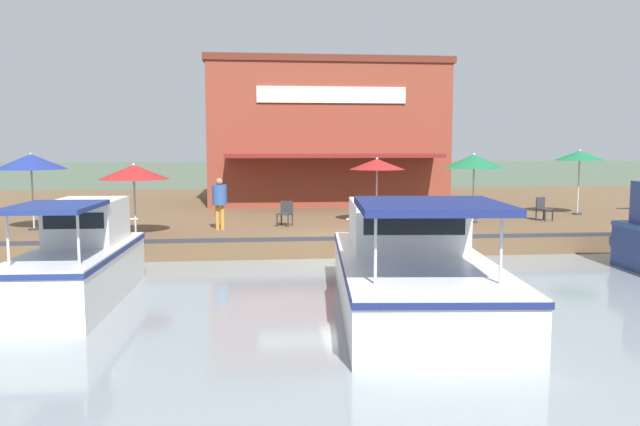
{
  "coord_description": "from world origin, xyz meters",
  "views": [
    {
      "loc": [
        17.64,
        -3.22,
        3.34
      ],
      "look_at": [
        -1.0,
        -1.24,
        1.3
      ],
      "focal_mm": 35.0,
      "sensor_mm": 36.0,
      "label": 1
    }
  ],
  "objects_px": {
    "patio_umbrella_far_corner": "(31,162)",
    "motorboat_nearest_quay": "(407,264)",
    "cafe_chair_far_corner_seat": "(111,208)",
    "patio_umbrella_mid_patio_right": "(580,156)",
    "patio_umbrella_by_entrance": "(474,161)",
    "cafe_chair_back_row_seat": "(285,212)",
    "waterfront_restaurant": "(322,133)",
    "patio_umbrella_mid_patio_left": "(134,172)",
    "patio_umbrella_near_quay_edge": "(377,164)",
    "cafe_chair_facing_river": "(439,217)",
    "motorboat_far_downstream": "(85,260)",
    "cafe_chair_beside_entrance": "(543,208)",
    "person_mid_patio": "(220,197)",
    "tree_downstream_bank": "(411,117)"
  },
  "relations": [
    {
      "from": "patio_umbrella_mid_patio_right",
      "to": "cafe_chair_far_corner_seat",
      "type": "relative_size",
      "value": 3.03
    },
    {
      "from": "cafe_chair_beside_entrance",
      "to": "cafe_chair_back_row_seat",
      "type": "bearing_deg",
      "value": -86.89
    },
    {
      "from": "patio_umbrella_mid_patio_right",
      "to": "person_mid_patio",
      "type": "relative_size",
      "value": 1.53
    },
    {
      "from": "motorboat_nearest_quay",
      "to": "cafe_chair_back_row_seat",
      "type": "bearing_deg",
      "value": -165.65
    },
    {
      "from": "cafe_chair_back_row_seat",
      "to": "tree_downstream_bank",
      "type": "distance_m",
      "value": 15.22
    },
    {
      "from": "waterfront_restaurant",
      "to": "patio_umbrella_far_corner",
      "type": "bearing_deg",
      "value": -46.49
    },
    {
      "from": "patio_umbrella_far_corner",
      "to": "cafe_chair_far_corner_seat",
      "type": "distance_m",
      "value": 3.48
    },
    {
      "from": "motorboat_nearest_quay",
      "to": "tree_downstream_bank",
      "type": "xyz_separation_m",
      "value": [
        -21.05,
        5.39,
        4.06
      ]
    },
    {
      "from": "waterfront_restaurant",
      "to": "cafe_chair_far_corner_seat",
      "type": "relative_size",
      "value": 13.01
    },
    {
      "from": "patio_umbrella_mid_patio_left",
      "to": "cafe_chair_facing_river",
      "type": "distance_m",
      "value": 9.57
    },
    {
      "from": "cafe_chair_facing_river",
      "to": "motorboat_nearest_quay",
      "type": "xyz_separation_m",
      "value": [
        6.42,
        -2.63,
        -0.24
      ]
    },
    {
      "from": "patio_umbrella_mid_patio_left",
      "to": "motorboat_nearest_quay",
      "type": "distance_m",
      "value": 9.69
    },
    {
      "from": "patio_umbrella_mid_patio_left",
      "to": "motorboat_far_downstream",
      "type": "bearing_deg",
      "value": -0.33
    },
    {
      "from": "cafe_chair_beside_entrance",
      "to": "person_mid_patio",
      "type": "distance_m",
      "value": 11.69
    },
    {
      "from": "cafe_chair_facing_river",
      "to": "cafe_chair_beside_entrance",
      "type": "height_order",
      "value": "same"
    },
    {
      "from": "cafe_chair_back_row_seat",
      "to": "patio_umbrella_mid_patio_left",
      "type": "bearing_deg",
      "value": -69.73
    },
    {
      "from": "patio_umbrella_by_entrance",
      "to": "cafe_chair_back_row_seat",
      "type": "relative_size",
      "value": 2.9
    },
    {
      "from": "patio_umbrella_far_corner",
      "to": "person_mid_patio",
      "type": "distance_m",
      "value": 6.16
    },
    {
      "from": "patio_umbrella_mid_patio_left",
      "to": "cafe_chair_facing_river",
      "type": "relative_size",
      "value": 2.58
    },
    {
      "from": "patio_umbrella_far_corner",
      "to": "patio_umbrella_mid_patio_left",
      "type": "relative_size",
      "value": 1.14
    },
    {
      "from": "patio_umbrella_mid_patio_left",
      "to": "cafe_chair_far_corner_seat",
      "type": "relative_size",
      "value": 2.58
    },
    {
      "from": "cafe_chair_facing_river",
      "to": "cafe_chair_beside_entrance",
      "type": "relative_size",
      "value": 1.0
    },
    {
      "from": "patio_umbrella_by_entrance",
      "to": "motorboat_nearest_quay",
      "type": "height_order",
      "value": "patio_umbrella_by_entrance"
    },
    {
      "from": "cafe_chair_back_row_seat",
      "to": "cafe_chair_facing_river",
      "type": "height_order",
      "value": "same"
    },
    {
      "from": "cafe_chair_back_row_seat",
      "to": "cafe_chair_far_corner_seat",
      "type": "xyz_separation_m",
      "value": [
        -2.19,
        -6.27,
        0.0
      ]
    },
    {
      "from": "patio_umbrella_far_corner",
      "to": "cafe_chair_facing_river",
      "type": "distance_m",
      "value": 13.22
    },
    {
      "from": "patio_umbrella_far_corner",
      "to": "patio_umbrella_mid_patio_left",
      "type": "bearing_deg",
      "value": 65.71
    },
    {
      "from": "waterfront_restaurant",
      "to": "cafe_chair_back_row_seat",
      "type": "bearing_deg",
      "value": -13.39
    },
    {
      "from": "patio_umbrella_near_quay_edge",
      "to": "patio_umbrella_mid_patio_right",
      "type": "bearing_deg",
      "value": 101.74
    },
    {
      "from": "waterfront_restaurant",
      "to": "motorboat_far_downstream",
      "type": "xyz_separation_m",
      "value": [
        17.22,
        -7.06,
        -3.06
      ]
    },
    {
      "from": "patio_umbrella_mid_patio_right",
      "to": "motorboat_nearest_quay",
      "type": "height_order",
      "value": "patio_umbrella_mid_patio_right"
    },
    {
      "from": "patio_umbrella_far_corner",
      "to": "patio_umbrella_mid_patio_left",
      "type": "xyz_separation_m",
      "value": [
        1.59,
        3.52,
        -0.28
      ]
    },
    {
      "from": "patio_umbrella_far_corner",
      "to": "patio_umbrella_by_entrance",
      "type": "distance_m",
      "value": 14.87
    },
    {
      "from": "patio_umbrella_mid_patio_left",
      "to": "patio_umbrella_mid_patio_right",
      "type": "xyz_separation_m",
      "value": [
        -4.01,
        16.4,
        0.4
      ]
    },
    {
      "from": "patio_umbrella_mid_patio_right",
      "to": "waterfront_restaurant",
      "type": "bearing_deg",
      "value": -128.96
    },
    {
      "from": "waterfront_restaurant",
      "to": "motorboat_far_downstream",
      "type": "height_order",
      "value": "waterfront_restaurant"
    },
    {
      "from": "patio_umbrella_far_corner",
      "to": "person_mid_patio",
      "type": "bearing_deg",
      "value": 84.58
    },
    {
      "from": "waterfront_restaurant",
      "to": "patio_umbrella_far_corner",
      "type": "relative_size",
      "value": 4.42
    },
    {
      "from": "patio_umbrella_far_corner",
      "to": "patio_umbrella_mid_patio_left",
      "type": "distance_m",
      "value": 3.87
    },
    {
      "from": "cafe_chair_facing_river",
      "to": "waterfront_restaurant",
      "type": "bearing_deg",
      "value": -168.39
    },
    {
      "from": "cafe_chair_far_corner_seat",
      "to": "tree_downstream_bank",
      "type": "height_order",
      "value": "tree_downstream_bank"
    },
    {
      "from": "cafe_chair_beside_entrance",
      "to": "motorboat_far_downstream",
      "type": "relative_size",
      "value": 0.15
    },
    {
      "from": "tree_downstream_bank",
      "to": "patio_umbrella_mid_patio_left",
      "type": "bearing_deg",
      "value": -40.33
    },
    {
      "from": "patio_umbrella_far_corner",
      "to": "motorboat_nearest_quay",
      "type": "bearing_deg",
      "value": 51.39
    },
    {
      "from": "patio_umbrella_by_entrance",
      "to": "cafe_chair_facing_river",
      "type": "xyz_separation_m",
      "value": [
        2.18,
        -1.89,
        -1.7
      ]
    },
    {
      "from": "patio_umbrella_near_quay_edge",
      "to": "cafe_chair_far_corner_seat",
      "type": "xyz_separation_m",
      "value": [
        -1.67,
        -9.53,
        -1.6
      ]
    },
    {
      "from": "patio_umbrella_mid_patio_right",
      "to": "cafe_chair_facing_river",
      "type": "distance_m",
      "value": 8.35
    },
    {
      "from": "patio_umbrella_near_quay_edge",
      "to": "cafe_chair_facing_river",
      "type": "height_order",
      "value": "patio_umbrella_near_quay_edge"
    },
    {
      "from": "patio_umbrella_far_corner",
      "to": "cafe_chair_far_corner_seat",
      "type": "height_order",
      "value": "patio_umbrella_far_corner"
    },
    {
      "from": "waterfront_restaurant",
      "to": "motorboat_nearest_quay",
      "type": "height_order",
      "value": "waterfront_restaurant"
    }
  ]
}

